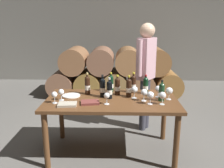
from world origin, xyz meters
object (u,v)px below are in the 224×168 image
at_px(wine_bottle_3, 103,87).
at_px(wine_glass_5, 162,96).
at_px(wine_glass_2, 158,89).
at_px(leather_ledger, 90,102).
at_px(wine_bottle_8, 117,86).
at_px(wine_glass_3, 144,93).
at_px(wine_glass_4, 150,95).
at_px(wine_bottle_7, 109,89).
at_px(wine_glass_7, 61,92).
at_px(wine_glass_6, 54,95).
at_px(dining_table, 112,106).
at_px(tasting_notebook, 67,104).
at_px(sommelier_presenting, 146,67).
at_px(wine_glass_0, 169,91).
at_px(serving_plate, 71,96).
at_px(wine_bottle_2, 87,85).
at_px(wine_bottle_5, 133,84).
at_px(wine_glass_1, 134,90).
at_px(wine_glass_8, 107,96).
at_px(wine_bottle_1, 146,85).
at_px(wine_bottle_6, 111,83).
at_px(wine_bottle_0, 129,88).
at_px(wine_bottle_4, 162,92).

xyz_separation_m(wine_bottle_3, wine_glass_5, (0.74, -0.29, -0.02)).
xyz_separation_m(wine_glass_2, leather_ledger, (-0.87, -0.27, -0.10)).
height_order(wine_bottle_8, wine_glass_3, wine_bottle_8).
bearing_deg(wine_glass_5, wine_glass_4, 177.29).
bearing_deg(wine_bottle_7, wine_glass_7, -171.05).
relative_size(wine_glass_6, wine_glass_7, 0.99).
bearing_deg(dining_table, wine_bottle_3, 140.06).
distance_m(tasting_notebook, sommelier_presenting, 1.47).
xyz_separation_m(wine_glass_0, sommelier_presenting, (-0.22, 0.74, 0.17)).
relative_size(wine_glass_7, serving_plate, 0.62).
distance_m(dining_table, wine_glass_3, 0.46).
xyz_separation_m(tasting_notebook, leather_ledger, (0.26, 0.08, 0.00)).
height_order(dining_table, wine_glass_2, wine_glass_2).
distance_m(wine_bottle_2, wine_bottle_5, 0.64).
bearing_deg(leather_ledger, wine_bottle_8, 38.40).
relative_size(dining_table, leather_ledger, 7.73).
relative_size(wine_glass_4, tasting_notebook, 0.73).
relative_size(dining_table, wine_glass_0, 10.48).
xyz_separation_m(wine_glass_1, wine_glass_3, (0.11, -0.11, -0.00)).
bearing_deg(wine_glass_5, wine_bottle_5, 123.38).
distance_m(wine_glass_3, wine_glass_8, 0.48).
bearing_deg(tasting_notebook, wine_glass_7, 116.01).
bearing_deg(wine_glass_8, wine_glass_4, 1.80).
height_order(wine_bottle_1, serving_plate, wine_bottle_1).
bearing_deg(wine_glass_5, dining_table, 163.34).
bearing_deg(wine_bottle_2, wine_glass_2, -6.52).
distance_m(wine_bottle_8, wine_glass_8, 0.42).
relative_size(wine_bottle_6, wine_bottle_7, 1.01).
bearing_deg(wine_bottle_6, wine_glass_7, -147.17).
xyz_separation_m(wine_bottle_0, wine_glass_2, (0.39, -0.02, -0.01)).
relative_size(wine_glass_2, wine_glass_7, 1.07).
relative_size(wine_glass_5, leather_ledger, 0.72).
bearing_deg(wine_glass_0, wine_bottle_5, 146.33).
bearing_deg(wine_glass_4, wine_glass_1, 127.83).
height_order(wine_bottle_3, wine_glass_2, wine_bottle_3).
bearing_deg(wine_bottle_6, wine_glass_6, -143.15).
distance_m(wine_glass_3, leather_ledger, 0.69).
relative_size(dining_table, wine_glass_7, 11.44).
relative_size(wine_glass_0, wine_glass_4, 1.01).
relative_size(wine_bottle_7, wine_glass_8, 1.90).
height_order(wine_bottle_5, wine_glass_1, wine_bottle_5).
relative_size(wine_bottle_1, sommelier_presenting, 0.16).
height_order(wine_bottle_8, serving_plate, wine_bottle_8).
bearing_deg(wine_glass_5, wine_bottle_4, 84.71).
distance_m(wine_glass_4, leather_ledger, 0.74).
distance_m(wine_bottle_6, wine_glass_1, 0.42).
bearing_deg(wine_glass_6, wine_bottle_6, 36.85).
bearing_deg(wine_bottle_7, wine_glass_4, -22.68).
bearing_deg(wine_bottle_0, wine_bottle_6, 138.07).
bearing_deg(wine_glass_2, wine_bottle_6, 159.45).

